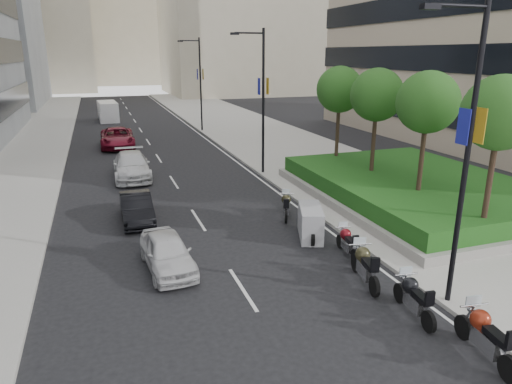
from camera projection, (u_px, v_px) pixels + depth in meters
name	position (u px, v px, depth m)	size (l,w,h in m)	color
ground	(342.00, 350.00, 12.09)	(160.00, 160.00, 0.00)	black
sidewalk_right	(266.00, 138.00, 42.00)	(10.00, 100.00, 0.15)	#9E9B93
sidewalk_left	(14.00, 154.00, 35.43)	(8.00, 100.00, 0.15)	#9E9B93
lane_edge	(210.00, 142.00, 40.37)	(0.12, 100.00, 0.01)	silver
lane_centre	(151.00, 146.00, 38.74)	(0.12, 100.00, 0.01)	silver
building_cream_left	(21.00, 4.00, 91.91)	(26.00, 24.00, 34.00)	#B7AD93
building_cream_centre	(118.00, 6.00, 115.66)	(30.00, 24.00, 38.00)	#B7AD93
planter	(415.00, 195.00, 24.15)	(10.00, 14.00, 0.40)	gray
hedge	(416.00, 184.00, 23.98)	(9.40, 13.40, 0.80)	#194E16
tree_0	(500.00, 113.00, 16.78)	(2.80, 2.80, 6.30)	#332319
tree_1	(428.00, 103.00, 20.40)	(2.80, 2.80, 6.30)	#332319
tree_2	(377.00, 95.00, 24.02)	(2.80, 2.80, 6.30)	#332319
tree_3	(340.00, 90.00, 27.63)	(2.80, 2.80, 6.30)	#332319
lamp_post_0	(464.00, 145.00, 12.81)	(2.34, 0.45, 9.00)	black
lamp_post_1	(261.00, 95.00, 28.18)	(2.34, 0.45, 9.00)	black
lamp_post_2	(199.00, 80.00, 44.45)	(2.34, 0.45, 9.00)	black
motorcycle_1	(485.00, 335.00, 11.62)	(0.82, 2.45, 1.23)	black
motorcycle_2	(414.00, 297.00, 13.54)	(0.75, 2.26, 1.12)	black
motorcycle_3	(365.00, 265.00, 15.48)	(0.83, 2.41, 1.21)	black
motorcycle_4	(347.00, 242.00, 17.64)	(0.68, 2.04, 1.02)	black
motorcycle_5	(310.00, 223.00, 19.31)	(1.60, 2.39, 1.35)	black
motorcycle_6	(286.00, 206.00, 21.75)	(1.00, 2.02, 1.06)	black
car_a	(167.00, 252.00, 16.46)	(1.56, 3.88, 1.32)	silver
car_b	(137.00, 208.00, 21.22)	(1.38, 3.96, 1.30)	black
car_c	(132.00, 166.00, 28.68)	(2.18, 5.36, 1.56)	silver
car_d	(117.00, 138.00, 38.10)	(2.67, 5.80, 1.61)	maroon
delivery_van	(108.00, 112.00, 52.93)	(2.26, 5.28, 2.17)	white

